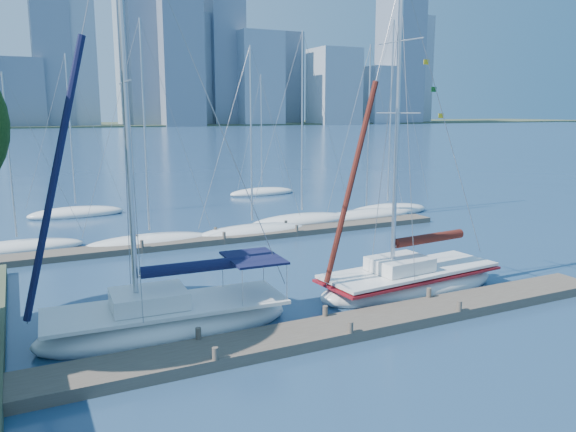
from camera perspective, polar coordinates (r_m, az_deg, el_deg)
name	(u,v)px	position (r m, az deg, el deg)	size (l,w,h in m)	color
ground	(337,334)	(21.21, 5.01, -11.86)	(700.00, 700.00, 0.00)	navy
near_dock	(337,329)	(21.13, 5.02, -11.36)	(26.00, 2.00, 0.40)	#4C4238
far_dock	(235,237)	(35.83, -5.42, -2.18)	(30.00, 1.80, 0.36)	#4C4238
far_shore	(33,126)	(337.01, -24.47, 8.34)	(800.00, 100.00, 1.50)	#38472D
sailboat_navy	(167,302)	(21.26, -12.18, -8.50)	(9.51, 3.49, 16.21)	silver
sailboat_maroon	(410,269)	(26.03, 12.28, -5.31)	(9.41, 3.78, 14.33)	silver
bg_boat_0	(18,248)	(36.42, -25.76, -2.93)	(7.42, 2.48, 10.55)	silver
bg_boat_1	(150,241)	(35.30, -13.85, -2.51)	(7.97, 2.56, 13.64)	silver
bg_boat_2	(252,232)	(37.02, -3.64, -1.61)	(7.95, 3.30, 12.46)	silver
bg_boat_3	(302,221)	(40.53, 1.40, -0.48)	(8.01, 2.47, 13.84)	silver
bg_boat_4	(366,215)	(43.28, 7.96, 0.10)	(8.10, 3.49, 13.17)	silver
bg_boat_5	(387,210)	(45.52, 10.07, 0.61)	(7.62, 3.35, 15.21)	silver
bg_boat_6	(76,213)	(46.78, -20.71, 0.31)	(7.34, 3.01, 12.64)	silver
bg_boat_7	(262,192)	(55.07, -2.66, 2.44)	(6.90, 4.58, 11.81)	silver
skyline	(73,56)	(310.18, -21.05, 14.90)	(504.20, 51.31, 106.98)	gray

